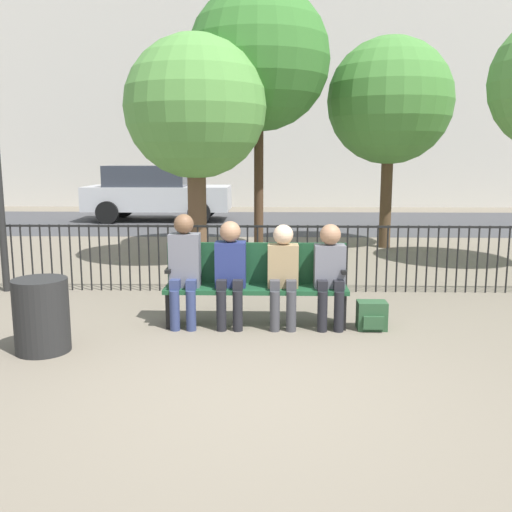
% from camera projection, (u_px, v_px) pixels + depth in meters
% --- Properties ---
extents(ground_plane, '(80.00, 80.00, 0.00)m').
position_uv_depth(ground_plane, '(250.00, 392.00, 4.65)').
color(ground_plane, '#706656').
extents(park_bench, '(2.06, 0.45, 0.92)m').
position_uv_depth(park_bench, '(256.00, 280.00, 6.50)').
color(park_bench, '#194728').
rests_on(park_bench, ground).
extents(seated_person_0, '(0.34, 0.39, 1.27)m').
position_uv_depth(seated_person_0, '(184.00, 264.00, 6.35)').
color(seated_person_0, navy).
rests_on(seated_person_0, ground).
extents(seated_person_1, '(0.34, 0.39, 1.19)m').
position_uv_depth(seated_person_1, '(230.00, 267.00, 6.34)').
color(seated_person_1, black).
rests_on(seated_person_1, ground).
extents(seated_person_2, '(0.34, 0.39, 1.16)m').
position_uv_depth(seated_person_2, '(283.00, 269.00, 6.33)').
color(seated_person_2, '#3D3D42').
rests_on(seated_person_2, ground).
extents(seated_person_3, '(0.34, 0.39, 1.16)m').
position_uv_depth(seated_person_3, '(330.00, 269.00, 6.32)').
color(seated_person_3, black).
rests_on(seated_person_3, ground).
extents(backpack, '(0.32, 0.26, 0.32)m').
position_uv_depth(backpack, '(372.00, 316.00, 6.31)').
color(backpack, '#284C2D').
rests_on(backpack, ground).
extents(fence_railing, '(9.01, 0.03, 0.95)m').
position_uv_depth(fence_railing, '(258.00, 253.00, 8.02)').
color(fence_railing, black).
rests_on(fence_railing, ground).
extents(tree_1, '(2.43, 2.43, 3.93)m').
position_uv_depth(tree_1, '(195.00, 109.00, 9.70)').
color(tree_1, brown).
rests_on(tree_1, ground).
extents(tree_2, '(2.53, 2.53, 4.25)m').
position_uv_depth(tree_2, '(390.00, 102.00, 11.49)').
color(tree_2, '#4C3823').
rests_on(tree_2, ground).
extents(tree_3, '(2.68, 2.68, 5.03)m').
position_uv_depth(tree_3, '(259.00, 59.00, 10.66)').
color(tree_3, '#422D1E').
rests_on(tree_3, ground).
extents(street_surface, '(24.00, 6.00, 0.01)m').
position_uv_depth(street_surface, '(265.00, 222.00, 16.47)').
color(street_surface, '#3D3D3F').
rests_on(street_surface, ground).
extents(parked_car_0, '(4.20, 1.94, 1.62)m').
position_uv_depth(parked_car_0, '(155.00, 192.00, 16.81)').
color(parked_car_0, '#B7B7BC').
rests_on(parked_car_0, ground).
extents(building_facade, '(20.00, 6.00, 14.88)m').
position_uv_depth(building_facade, '(267.00, 17.00, 23.05)').
color(building_facade, beige).
rests_on(building_facade, ground).
extents(trash_bin, '(0.53, 0.53, 0.73)m').
position_uv_depth(trash_bin, '(42.00, 315.00, 5.57)').
color(trash_bin, black).
rests_on(trash_bin, ground).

